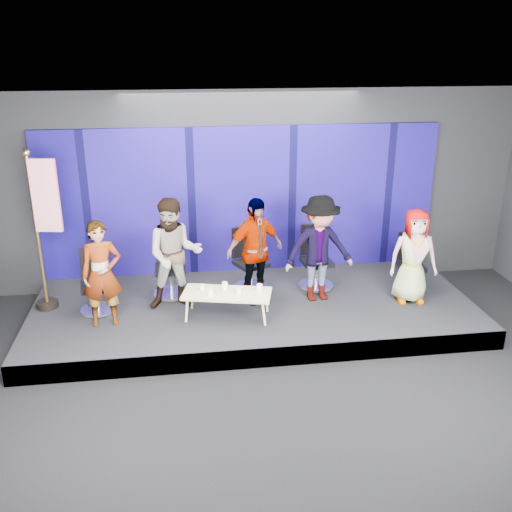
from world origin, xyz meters
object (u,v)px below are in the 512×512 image
object	(u,v)px
mug_a	(202,287)
mug_e	(260,288)
panelist_a	(102,274)
chair_c	(249,269)
chair_b	(171,274)
panelist_b	(175,254)
chair_e	(410,271)
mug_d	(239,290)
panelist_c	(255,251)
coffee_table	(227,294)
chair_a	(96,291)
panelist_d	(319,249)
chair_d	(315,267)
panelist_e	(413,256)
flag_stand	(44,228)
mug_c	(225,285)
mug_b	(210,291)

from	to	relation	value
mug_a	mug_e	world-z (taller)	mug_e
panelist_a	chair_c	xyz separation A→B (m)	(2.28, 1.00, -0.45)
panelist_a	chair_b	bearing A→B (deg)	36.15
panelist_b	chair_e	distance (m)	3.95
chair_b	mug_d	size ratio (longest dim) A/B	12.48
panelist_c	coffee_table	bearing A→B (deg)	-156.84
chair_a	panelist_d	bearing A→B (deg)	-8.52
chair_a	chair_d	world-z (taller)	chair_d
panelist_a	panelist_b	xyz separation A→B (m)	(1.05, 0.43, 0.09)
panelist_e	chair_a	bearing A→B (deg)	-177.26
chair_b	mug_e	distance (m)	1.66
panelist_c	flag_stand	bearing A→B (deg)	153.11
coffee_table	mug_c	world-z (taller)	mug_c
panelist_e	mug_a	size ratio (longest dim) A/B	16.86
flag_stand	chair_d	bearing A→B (deg)	13.13
chair_d	flag_stand	xyz separation A→B (m)	(-4.26, -0.26, 0.98)
panelist_a	panelist_c	world-z (taller)	panelist_c
flag_stand	mug_b	bearing A→B (deg)	-7.24
chair_c	mug_a	world-z (taller)	chair_c
panelist_a	mug_e	xyz separation A→B (m)	(2.30, -0.05, -0.33)
panelist_a	flag_stand	distance (m)	1.20
chair_a	panelist_e	size ratio (longest dim) A/B	0.64
coffee_table	mug_d	size ratio (longest dim) A/B	16.15
chair_b	flag_stand	distance (m)	2.08
chair_a	panelist_a	distance (m)	0.69
coffee_table	mug_d	bearing A→B (deg)	-14.45
chair_a	panelist_d	world-z (taller)	panelist_d
chair_b	mug_c	bearing A→B (deg)	-44.73
chair_d	chair_a	bearing A→B (deg)	-178.47
mug_d	mug_b	bearing A→B (deg)	179.60
mug_b	chair_d	bearing A→B (deg)	28.25
mug_e	chair_d	bearing A→B (deg)	41.10
panelist_a	chair_d	bearing A→B (deg)	7.37
chair_b	mug_e	world-z (taller)	chair_b
mug_c	mug_e	bearing A→B (deg)	-17.46
chair_d	mug_b	xyz separation A→B (m)	(-1.85, -0.99, 0.11)
panelist_b	mug_b	bearing A→B (deg)	-45.14
panelist_a	chair_e	size ratio (longest dim) A/B	1.67
panelist_d	panelist_c	bearing A→B (deg)	169.46
chair_c	panelist_e	bearing A→B (deg)	-43.32
chair_a	panelist_e	world-z (taller)	panelist_e
chair_c	chair_d	distance (m)	1.12
chair_d	panelist_d	world-z (taller)	panelist_d
chair_a	mug_e	world-z (taller)	chair_a
chair_a	coffee_table	distance (m)	2.05
panelist_a	panelist_b	bearing A→B (deg)	14.44
mug_a	chair_e	bearing A→B (deg)	8.21
mug_a	mug_b	xyz separation A→B (m)	(0.11, -0.18, 0.01)
mug_d	panelist_a	bearing A→B (deg)	177.59
panelist_d	flag_stand	world-z (taller)	flag_stand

